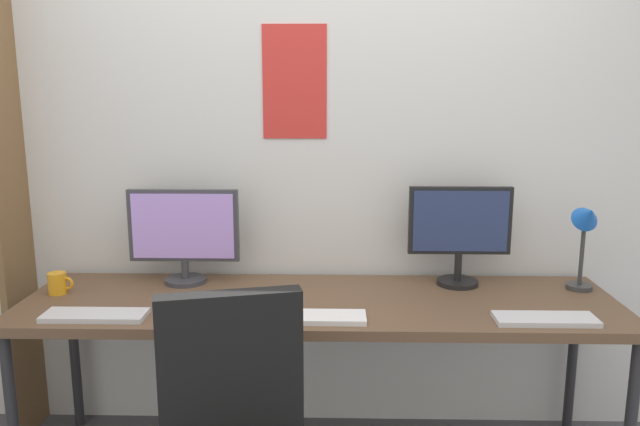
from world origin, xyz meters
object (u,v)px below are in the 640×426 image
desk (320,310)px  keyboard_left (95,315)px  monitor_left (184,232)px  monitor_right (460,229)px  computer_mouse (165,313)px  desk_lamp (586,230)px  coffee_mug (58,283)px  keyboard_center (318,317)px  keyboard_right (545,319)px

desk → keyboard_left: size_ratio=6.31×
monitor_left → monitor_right: bearing=-0.0°
monitor_left → computer_mouse: (0.02, -0.43, -0.21)m
desk_lamp → coffee_mug: bearing=-177.7°
desk → computer_mouse: bearing=-159.5°
keyboard_center → desk: bearing=90.0°
monitor_left → coffee_mug: size_ratio=4.55×
keyboard_right → computer_mouse: bearing=179.4°
desk → computer_mouse: computer_mouse is taller
monitor_left → keyboard_left: size_ratio=1.25×
keyboard_left → monitor_right: bearing=17.1°
coffee_mug → computer_mouse: bearing=-26.7°
desk → monitor_left: bearing=160.5°
keyboard_left → keyboard_right: 1.68m
keyboard_right → computer_mouse: 1.42m
desk_lamp → keyboard_right: bearing=-126.5°
desk → keyboard_right: (0.84, -0.23, 0.06)m
desk → coffee_mug: size_ratio=22.86×
desk → coffee_mug: bearing=177.6°
desk → monitor_left: 0.69m
keyboard_center → coffee_mug: size_ratio=3.36×
monitor_left → keyboard_right: monitor_left is taller
monitor_left → monitor_right: 1.20m
monitor_right → keyboard_left: 1.53m
monitor_left → desk_lamp: bearing=-2.5°
monitor_left → monitor_right: (1.20, -0.00, 0.02)m
computer_mouse → coffee_mug: (-0.52, 0.26, 0.03)m
desk → computer_mouse: 0.62m
desk → monitor_left: monitor_left is taller
desk → keyboard_center: 0.24m
desk_lamp → desk: bearing=-172.9°
monitor_left → keyboard_center: 0.78m
desk → monitor_right: 0.70m
desk → computer_mouse: (-0.58, -0.22, 0.06)m
keyboard_left → computer_mouse: size_ratio=4.00×
desk → monitor_left: size_ratio=5.03×
desk_lamp → monitor_right: bearing=171.7°
monitor_left → keyboard_right: 1.52m
keyboard_left → keyboard_right: (1.68, 0.00, 0.00)m
monitor_right → computer_mouse: size_ratio=4.59×
monitor_left → monitor_right: size_ratio=1.09×
keyboard_left → keyboard_right: bearing=0.0°
keyboard_right → coffee_mug: size_ratio=3.51×
desk → keyboard_right: 0.87m
monitor_right → desk_lamp: size_ratio=1.10×
desk_lamp → computer_mouse: desk_lamp is taller
keyboard_left → coffee_mug: bearing=133.0°
monitor_right → keyboard_left: size_ratio=1.15×
keyboard_center → computer_mouse: computer_mouse is taller
keyboard_left → computer_mouse: computer_mouse is taller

